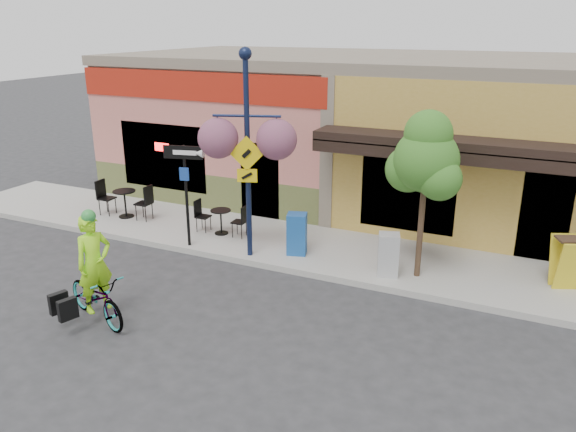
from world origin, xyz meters
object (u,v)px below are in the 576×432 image
(building, at_px, (402,129))
(newspaper_box_grey, at_px, (388,255))
(bicycle, at_px, (96,297))
(street_tree, at_px, (423,196))
(lamp_post, at_px, (248,157))
(one_way_sign, at_px, (187,197))
(newspaper_box_blue, at_px, (297,234))
(cyclist_rider, at_px, (96,276))

(building, height_order, newspaper_box_grey, building)
(bicycle, xyz_separation_m, street_tree, (5.21, 4.27, 1.51))
(lamp_post, bearing_deg, bicycle, -127.74)
(lamp_post, distance_m, one_way_sign, 2.03)
(lamp_post, relative_size, street_tree, 1.31)
(newspaper_box_grey, bearing_deg, newspaper_box_blue, 156.33)
(newspaper_box_grey, bearing_deg, one_way_sign, 167.27)
(newspaper_box_blue, bearing_deg, bicycle, -134.36)
(bicycle, height_order, newspaper_box_grey, newspaper_box_grey)
(bicycle, bearing_deg, newspaper_box_grey, -29.56)
(building, bearing_deg, newspaper_box_blue, -98.73)
(street_tree, bearing_deg, bicycle, -140.65)
(bicycle, distance_m, lamp_post, 4.49)
(building, xyz_separation_m, one_way_sign, (-3.62, -6.78, -0.83))
(building, distance_m, bicycle, 11.08)
(bicycle, height_order, cyclist_rider, cyclist_rider)
(newspaper_box_blue, distance_m, street_tree, 3.22)
(one_way_sign, height_order, newspaper_box_grey, one_way_sign)
(street_tree, bearing_deg, lamp_post, -172.61)
(lamp_post, bearing_deg, one_way_sign, 164.33)
(street_tree, bearing_deg, cyclist_rider, -140.37)
(lamp_post, bearing_deg, newspaper_box_blue, 9.86)
(street_tree, bearing_deg, one_way_sign, -173.87)
(building, relative_size, cyclist_rider, 9.56)
(one_way_sign, bearing_deg, bicycle, -97.54)
(one_way_sign, bearing_deg, lamp_post, -10.46)
(lamp_post, xyz_separation_m, newspaper_box_blue, (0.99, 0.54, -1.91))
(cyclist_rider, distance_m, newspaper_box_blue, 4.86)
(bicycle, distance_m, newspaper_box_grey, 6.12)
(one_way_sign, distance_m, newspaper_box_blue, 2.86)
(newspaper_box_grey, distance_m, street_tree, 1.52)
(lamp_post, relative_size, newspaper_box_blue, 4.77)
(bicycle, bearing_deg, newspaper_box_blue, -8.70)
(building, relative_size, one_way_sign, 7.14)
(bicycle, xyz_separation_m, newspaper_box_grey, (4.60, 4.03, 0.14))
(building, height_order, bicycle, building)
(bicycle, relative_size, cyclist_rider, 0.99)
(cyclist_rider, height_order, street_tree, street_tree)
(street_tree, bearing_deg, newspaper_box_grey, -158.46)
(building, relative_size, street_tree, 4.92)
(building, bearing_deg, cyclist_rider, -106.90)
(lamp_post, height_order, street_tree, lamp_post)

